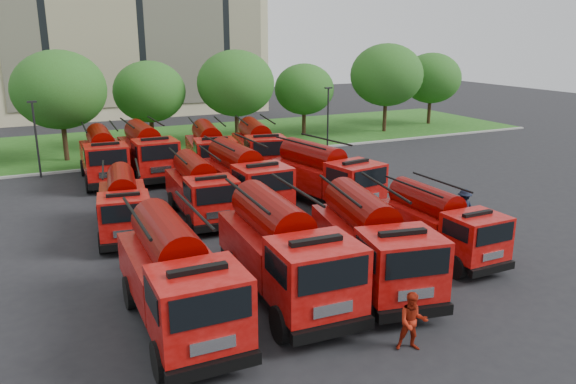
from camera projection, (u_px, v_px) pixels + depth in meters
name	position (u px, v px, depth m)	size (l,w,h in m)	color
ground	(284.00, 236.00, 26.84)	(140.00, 140.00, 0.00)	black
lawn	(160.00, 142.00, 49.42)	(70.00, 16.00, 0.12)	#174412
curb	(184.00, 160.00, 42.38)	(70.00, 0.30, 0.14)	gray
apartment_building	(127.00, 5.00, 65.89)	(30.00, 14.18, 25.00)	beige
tree_2	(59.00, 90.00, 40.76)	(6.72, 6.72, 8.22)	#382314
tree_3	(149.00, 92.00, 46.00)	(5.88, 5.88, 7.19)	#382314
tree_4	(236.00, 83.00, 47.43)	(6.55, 6.55, 8.01)	#382314
tree_5	(304.00, 89.00, 51.42)	(5.46, 5.46, 6.68)	#382314
tree_6	(387.00, 75.00, 53.10)	(6.89, 6.89, 8.42)	#382314
tree_7	(431.00, 78.00, 57.90)	(6.05, 6.05, 7.39)	#382314
lamp_post_0	(36.00, 135.00, 36.88)	(0.60, 0.25, 5.11)	black
lamp_post_1	(328.00, 114.00, 45.93)	(0.60, 0.25, 5.11)	black
fire_truck_0	(177.00, 277.00, 18.17)	(2.87, 7.70, 3.49)	black
fire_truck_1	(284.00, 251.00, 20.19)	(3.20, 8.04, 3.61)	black
fire_truck_2	(372.00, 241.00, 21.32)	(3.94, 7.88, 3.43)	black
fire_truck_3	(440.00, 223.00, 24.21)	(2.42, 6.38, 2.88)	black
fire_truck_4	(124.00, 204.00, 26.78)	(3.09, 6.70, 2.94)	black
fire_truck_5	(200.00, 189.00, 29.09)	(2.74, 6.93, 3.11)	black
fire_truck_6	(244.00, 178.00, 30.61)	(2.97, 7.66, 3.45)	black
fire_truck_7	(325.00, 175.00, 31.32)	(3.82, 7.74, 3.37)	black
fire_truck_8	(103.00, 156.00, 36.36)	(2.94, 7.43, 3.34)	black
fire_truck_9	(147.00, 151.00, 37.43)	(2.89, 7.65, 3.46)	black
fire_truck_10	(210.00, 150.00, 38.12)	(3.66, 7.68, 3.36)	black
fire_truck_11	(258.00, 147.00, 38.96)	(3.81, 7.74, 3.37)	black
firefighter_0	(375.00, 295.00, 20.83)	(0.57, 0.42, 1.56)	black
firefighter_1	(411.00, 349.00, 17.24)	(0.92, 0.50, 1.88)	maroon
firefighter_2	(484.00, 251.00, 24.97)	(0.97, 0.55, 1.65)	maroon
firefighter_3	(462.00, 226.00, 28.15)	(1.24, 0.64, 1.92)	black
firefighter_4	(152.00, 271.00, 22.91)	(0.76, 0.50, 1.55)	black
firefighter_5	(397.00, 205.00, 31.62)	(1.38, 0.60, 1.49)	maroon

